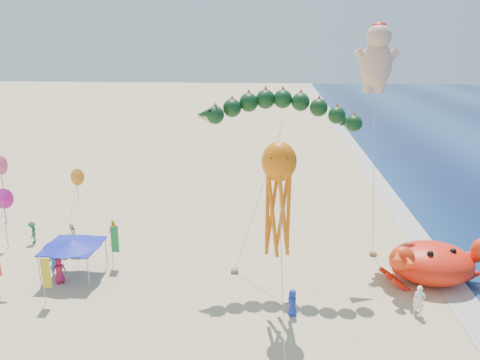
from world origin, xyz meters
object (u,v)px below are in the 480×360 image
crab_inflatable (432,262)px  canopy_blue (72,243)px  dragon_kite (281,115)px  cherub_kite (377,56)px  octopus_kite (278,190)px

crab_inflatable → canopy_blue: (-23.77, -1.24, 1.02)m
crab_inflatable → dragon_kite: (-10.13, 1.01, 9.42)m
crab_inflatable → canopy_blue: bearing=-177.0°
crab_inflatable → canopy_blue: crab_inflatable is taller
dragon_kite → cherub_kite: cherub_kite is taller
canopy_blue → octopus_kite: bearing=-11.8°
crab_inflatable → octopus_kite: size_ratio=0.73×
dragon_kite → cherub_kite: size_ratio=0.72×
octopus_kite → canopy_blue: octopus_kite is taller
cherub_kite → canopy_blue: cherub_kite is taller
dragon_kite → octopus_kite: dragon_kite is taller
dragon_kite → cherub_kite: bearing=37.2°
cherub_kite → crab_inflatable: bearing=-60.8°
cherub_kite → octopus_kite: (-6.79, -10.19, -6.93)m
dragon_kite → canopy_blue: (-13.64, -2.25, -8.40)m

